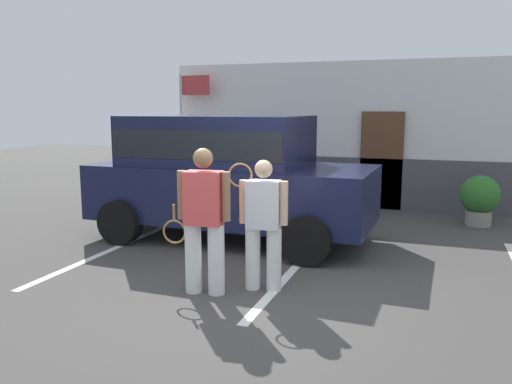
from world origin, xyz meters
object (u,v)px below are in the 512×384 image
(parked_suv, at_px, (226,171))
(flag_pole, at_px, (188,113))
(tennis_player_man, at_px, (204,219))
(tennis_player_woman, at_px, (263,223))
(potted_plant_by_porch, at_px, (480,198))

(parked_suv, height_order, flag_pole, flag_pole)
(tennis_player_man, xyz_separation_m, flag_pole, (-3.11, 5.75, 1.17))
(tennis_player_man, height_order, flag_pole, flag_pole)
(tennis_player_woman, relative_size, potted_plant_by_porch, 1.67)
(parked_suv, distance_m, tennis_player_man, 2.59)
(parked_suv, xyz_separation_m, tennis_player_woman, (1.37, -2.13, -0.32))
(tennis_player_woman, bearing_deg, flag_pole, -62.20)
(potted_plant_by_porch, bearing_deg, tennis_player_woman, -120.44)
(parked_suv, relative_size, tennis_player_woman, 2.95)
(tennis_player_woman, distance_m, flag_pole, 6.68)
(tennis_player_woman, bearing_deg, tennis_player_man, 22.33)
(parked_suv, distance_m, potted_plant_by_porch, 4.80)
(tennis_player_woman, bearing_deg, parked_suv, -63.89)
(parked_suv, distance_m, tennis_player_woman, 2.55)
(tennis_player_man, bearing_deg, tennis_player_woman, -157.50)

